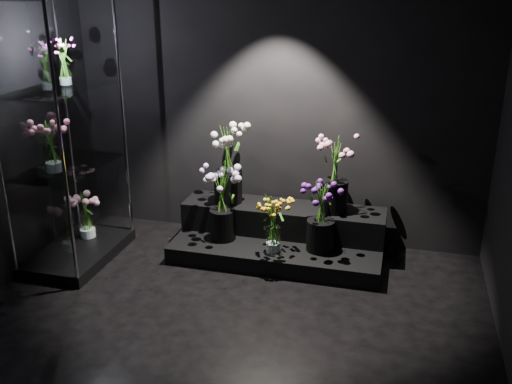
% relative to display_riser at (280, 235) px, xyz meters
% --- Properties ---
extents(floor, '(4.00, 4.00, 0.00)m').
position_rel_display_riser_xyz_m(floor, '(-0.14, -1.61, -0.18)').
color(floor, black).
rests_on(floor, ground).
extents(wall_back, '(4.00, 0.00, 4.00)m').
position_rel_display_riser_xyz_m(wall_back, '(-0.14, 0.39, 1.22)').
color(wall_back, black).
rests_on(wall_back, floor).
extents(display_riser, '(1.94, 0.86, 0.43)m').
position_rel_display_riser_xyz_m(display_riser, '(0.00, 0.00, 0.00)').
color(display_riser, black).
rests_on(display_riser, floor).
extents(display_case, '(0.64, 1.06, 2.34)m').
position_rel_display_riser_xyz_m(display_case, '(-1.80, -0.61, 0.99)').
color(display_case, black).
rests_on(display_case, floor).
extents(bouquet_orange_bells, '(0.30, 0.30, 0.54)m').
position_rel_display_riser_xyz_m(bouquet_orange_bells, '(0.01, -0.32, 0.26)').
color(bouquet_orange_bells, white).
rests_on(bouquet_orange_bells, display_riser).
extents(bouquet_lilac, '(0.44, 0.44, 0.69)m').
position_rel_display_riser_xyz_m(bouquet_lilac, '(-0.51, -0.19, 0.38)').
color(bouquet_lilac, black).
rests_on(bouquet_lilac, display_riser).
extents(bouquet_purple, '(0.42, 0.42, 0.65)m').
position_rel_display_riser_xyz_m(bouquet_purple, '(0.41, -0.19, 0.34)').
color(bouquet_purple, black).
rests_on(bouquet_purple, display_riser).
extents(bouquet_cream_roses, '(0.52, 0.52, 0.76)m').
position_rel_display_riser_xyz_m(bouquet_cream_roses, '(-0.54, 0.09, 0.69)').
color(bouquet_cream_roses, black).
rests_on(bouquet_cream_roses, display_riser).
extents(bouquet_pink_roses, '(0.42, 0.42, 0.71)m').
position_rel_display_riser_xyz_m(bouquet_pink_roses, '(0.48, 0.11, 0.64)').
color(bouquet_pink_roses, black).
rests_on(bouquet_pink_roses, display_riser).
extents(bouquet_case_pink, '(0.36, 0.36, 0.45)m').
position_rel_display_riser_xyz_m(bouquet_case_pink, '(-1.84, -0.77, 0.97)').
color(bouquet_case_pink, white).
rests_on(bouquet_case_pink, display_case).
extents(bouquet_case_magenta, '(0.24, 0.24, 0.41)m').
position_rel_display_riser_xyz_m(bouquet_case_magenta, '(-1.85, -0.43, 1.63)').
color(bouquet_case_magenta, white).
rests_on(bouquet_case_magenta, display_case).
extents(bouquet_case_base_pink, '(0.41, 0.41, 0.47)m').
position_rel_display_riser_xyz_m(bouquet_case_base_pink, '(-1.84, -0.37, 0.18)').
color(bouquet_case_base_pink, white).
rests_on(bouquet_case_base_pink, display_case).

